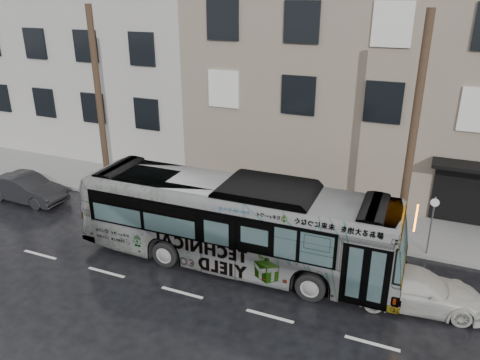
% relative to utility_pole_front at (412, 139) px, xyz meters
% --- Properties ---
extents(ground, '(120.00, 120.00, 0.00)m').
position_rel_utility_pole_front_xyz_m(ground, '(-6.50, -3.30, -4.65)').
color(ground, black).
rests_on(ground, ground).
extents(sidewalk, '(90.00, 3.60, 0.15)m').
position_rel_utility_pole_front_xyz_m(sidewalk, '(-6.50, 1.60, -4.58)').
color(sidewalk, gray).
rests_on(sidewalk, ground).
extents(building_taupe, '(20.00, 12.00, 11.00)m').
position_rel_utility_pole_front_xyz_m(building_taupe, '(-1.50, 9.40, 0.85)').
color(building_taupe, gray).
rests_on(building_taupe, ground).
extents(building_grey, '(26.00, 15.00, 16.00)m').
position_rel_utility_pole_front_xyz_m(building_grey, '(-24.50, 10.90, 3.35)').
color(building_grey, '#A8A49E').
rests_on(building_grey, ground).
extents(utility_pole_front, '(0.30, 0.30, 9.00)m').
position_rel_utility_pole_front_xyz_m(utility_pole_front, '(0.00, 0.00, 0.00)').
color(utility_pole_front, '#453322').
rests_on(utility_pole_front, sidewalk).
extents(utility_pole_rear, '(0.30, 0.30, 9.00)m').
position_rel_utility_pole_front_xyz_m(utility_pole_rear, '(-14.00, 0.00, 0.00)').
color(utility_pole_rear, '#453322').
rests_on(utility_pole_rear, sidewalk).
extents(sign_post, '(0.06, 0.06, 2.40)m').
position_rel_utility_pole_front_xyz_m(sign_post, '(1.10, 0.00, -3.30)').
color(sign_post, slate).
rests_on(sign_post, sidewalk).
extents(bus, '(12.18, 3.01, 3.38)m').
position_rel_utility_pole_front_xyz_m(bus, '(-5.57, -3.25, -2.96)').
color(bus, '#B2B2B2').
rests_on(bus, ground).
extents(white_sedan, '(4.55, 2.32, 1.26)m').
position_rel_utility_pole_front_xyz_m(white_sedan, '(0.83, -3.39, -4.02)').
color(white_sedan, beige).
rests_on(white_sedan, ground).
extents(dark_sedan, '(4.14, 1.48, 1.36)m').
position_rel_utility_pole_front_xyz_m(dark_sedan, '(-17.30, -2.11, -3.97)').
color(dark_sedan, black).
rests_on(dark_sedan, ground).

